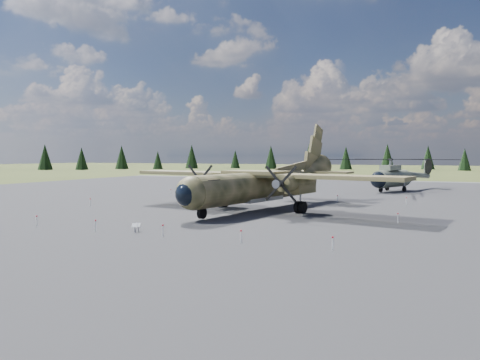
% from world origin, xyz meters
% --- Properties ---
extents(ground, '(500.00, 500.00, 0.00)m').
position_xyz_m(ground, '(0.00, 0.00, 0.00)').
color(ground, '#535A28').
rests_on(ground, ground).
extents(apron, '(120.00, 120.00, 0.04)m').
position_xyz_m(apron, '(0.00, 10.00, 0.00)').
color(apron, '#5B5B60').
rests_on(apron, ground).
extents(transport_plane, '(31.17, 28.01, 10.29)m').
position_xyz_m(transport_plane, '(2.39, 4.91, 2.95)').
color(transport_plane, '#383A1F').
rests_on(transport_plane, ground).
extents(helicopter_near, '(26.88, 26.88, 5.23)m').
position_xyz_m(helicopter_near, '(12.31, 36.18, 3.71)').
color(helicopter_near, gray).
rests_on(helicopter_near, ground).
extents(info_placard_left, '(0.42, 0.18, 0.65)m').
position_xyz_m(info_placard_left, '(-0.83, -12.51, 0.43)').
color(info_placard_left, gray).
rests_on(info_placard_left, ground).
extents(info_placard_right, '(0.44, 0.21, 0.68)m').
position_xyz_m(info_placard_right, '(-0.88, -12.86, 0.45)').
color(info_placard_right, gray).
rests_on(info_placard_right, ground).
extents(barrier_fence, '(33.12, 29.62, 0.85)m').
position_xyz_m(barrier_fence, '(-0.46, -0.08, 0.51)').
color(barrier_fence, white).
rests_on(barrier_fence, ground).
extents(treeline, '(331.76, 341.14, 11.00)m').
position_xyz_m(treeline, '(-0.02, 5.03, 4.85)').
color(treeline, black).
rests_on(treeline, ground).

